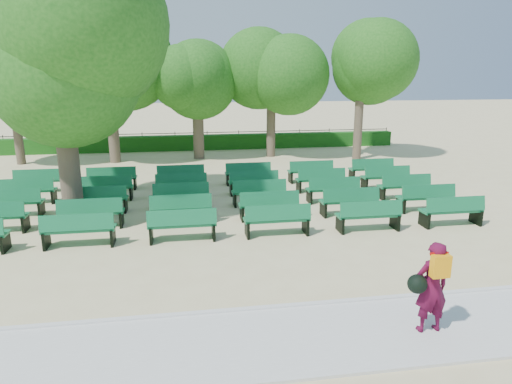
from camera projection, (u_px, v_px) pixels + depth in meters
ground at (203, 219)px, 15.04m from camera, size 120.00×120.00×0.00m
paving at (224, 347)px, 7.97m from camera, size 30.00×2.20×0.06m
curb at (219, 312)px, 9.07m from camera, size 30.00×0.12×0.10m
hedge at (192, 143)px, 28.29m from camera, size 26.00×0.70×0.90m
fence at (192, 149)px, 28.79m from camera, size 26.00×0.10×1.02m
tree_line at (194, 162)px, 24.59m from camera, size 21.80×6.80×7.04m
bench_array at (222, 204)px, 16.36m from camera, size 1.97×0.73×1.22m
tree_among at (58, 59)px, 13.68m from camera, size 5.77×5.77×7.70m
person at (431, 286)px, 8.19m from camera, size 0.82×0.50×1.73m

